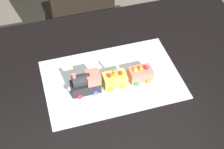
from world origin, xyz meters
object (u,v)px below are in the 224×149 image
at_px(dining_table, 126,90).
at_px(cake_car_hopper_lemon, 115,79).
at_px(chair, 80,16).
at_px(birthday_candle, 117,68).
at_px(cake_car_gondola_coral, 140,74).
at_px(cake_locomotive, 86,83).

height_order(dining_table, cake_car_hopper_lemon, cake_car_hopper_lemon).
distance_m(chair, birthday_candle, 0.95).
distance_m(dining_table, cake_car_gondola_coral, 0.15).
bearing_deg(dining_table, cake_locomotive, -168.27).
bearing_deg(cake_car_hopper_lemon, chair, 88.85).
distance_m(dining_table, birthday_candle, 0.22).
relative_size(cake_car_hopper_lemon, cake_car_gondola_coral, 1.00).
bearing_deg(cake_locomotive, birthday_candle, -0.00).
height_order(chair, cake_locomotive, same).
distance_m(cake_car_hopper_lemon, birthday_candle, 0.07).
xyz_separation_m(cake_locomotive, cake_car_hopper_lemon, (0.13, -0.00, -0.02)).
distance_m(cake_locomotive, cake_car_gondola_coral, 0.25).
xyz_separation_m(dining_table, cake_car_gondola_coral, (0.05, -0.04, 0.14)).
bearing_deg(birthday_candle, dining_table, 33.55).
xyz_separation_m(chair, birthday_candle, (-0.01, -0.87, 0.37)).
height_order(cake_locomotive, birthday_candle, birthday_candle).
relative_size(dining_table, birthday_candle, 26.75).
relative_size(dining_table, chair, 1.63).
height_order(cake_car_gondola_coral, birthday_candle, birthday_candle).
bearing_deg(chair, cake_locomotive, 75.10).
distance_m(cake_car_gondola_coral, birthday_candle, 0.13).
height_order(dining_table, cake_car_gondola_coral, cake_car_gondola_coral).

